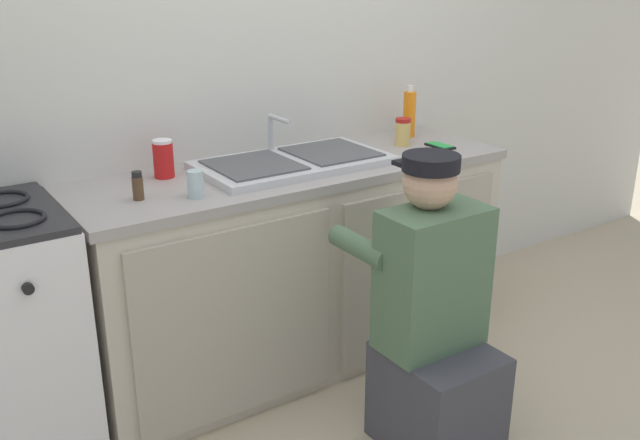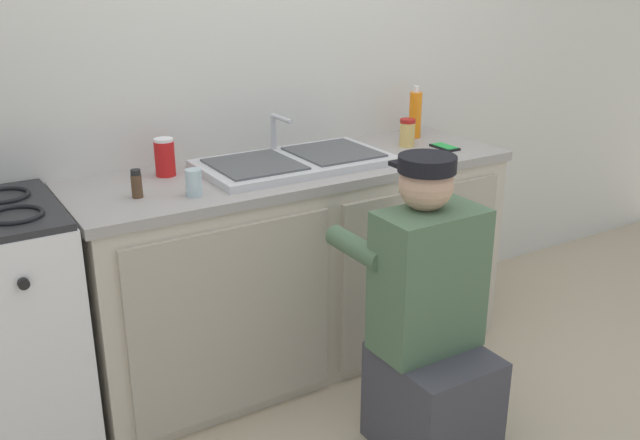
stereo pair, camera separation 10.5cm
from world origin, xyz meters
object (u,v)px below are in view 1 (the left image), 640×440
object	(u,v)px
soap_bottle_orange	(409,114)
cell_phone	(440,146)
condiment_jar	(403,132)
soda_cup_red	(163,159)
sink_double_basin	(293,161)
plumber_person	(433,331)
water_glass	(196,184)
spice_bottle_pepper	(138,186)

from	to	relation	value
soap_bottle_orange	cell_phone	distance (m)	0.27
condiment_jar	soda_cup_red	xyz separation A→B (m)	(-1.12, 0.12, 0.01)
sink_double_basin	cell_phone	bearing A→B (deg)	-8.14
condiment_jar	soda_cup_red	world-z (taller)	soda_cup_red
plumber_person	water_glass	size ratio (longest dim) A/B	11.04
soap_bottle_orange	cell_phone	bearing A→B (deg)	-93.56
condiment_jar	cell_phone	xyz separation A→B (m)	(0.12, -0.12, -0.06)
soda_cup_red	sink_double_basin	bearing A→B (deg)	-15.46
sink_double_basin	plumber_person	bearing A→B (deg)	-83.22
soap_bottle_orange	water_glass	bearing A→B (deg)	-166.65
soap_bottle_orange	sink_double_basin	bearing A→B (deg)	-169.54
sink_double_basin	spice_bottle_pepper	world-z (taller)	sink_double_basin
plumber_person	spice_bottle_pepper	distance (m)	1.19
sink_double_basin	soap_bottle_orange	bearing A→B (deg)	10.46
plumber_person	spice_bottle_pepper	size ratio (longest dim) A/B	10.52
cell_phone	spice_bottle_pepper	xyz separation A→B (m)	(-1.43, 0.03, 0.04)
soda_cup_red	spice_bottle_pepper	bearing A→B (deg)	-130.81
sink_double_basin	water_glass	bearing A→B (deg)	-162.60
sink_double_basin	water_glass	world-z (taller)	sink_double_basin
water_glass	soda_cup_red	distance (m)	0.30
condiment_jar	water_glass	xyz separation A→B (m)	(-1.12, -0.18, -0.01)
sink_double_basin	soda_cup_red	xyz separation A→B (m)	(-0.51, 0.14, 0.06)
plumber_person	soap_bottle_orange	size ratio (longest dim) A/B	4.42
condiment_jar	soap_bottle_orange	distance (m)	0.19
sink_double_basin	water_glass	size ratio (longest dim) A/B	8.00
soap_bottle_orange	soda_cup_red	world-z (taller)	soap_bottle_orange
water_glass	soap_bottle_orange	bearing A→B (deg)	13.35
sink_double_basin	condiment_jar	world-z (taller)	sink_double_basin
sink_double_basin	condiment_jar	xyz separation A→B (m)	(0.61, 0.02, 0.05)
plumber_person	soda_cup_red	xyz separation A→B (m)	(-0.61, 0.94, 0.52)
sink_double_basin	cell_phone	world-z (taller)	sink_double_basin
plumber_person	soap_bottle_orange	bearing A→B (deg)	55.19
sink_double_basin	water_glass	xyz separation A→B (m)	(-0.52, -0.16, 0.03)
plumber_person	condiment_jar	bearing A→B (deg)	57.92
soap_bottle_orange	cell_phone	size ratio (longest dim) A/B	1.79
condiment_jar	soap_bottle_orange	xyz separation A→B (m)	(0.14, 0.12, 0.05)
condiment_jar	soda_cup_red	distance (m)	1.13
sink_double_basin	soda_cup_red	size ratio (longest dim) A/B	5.26
condiment_jar	soda_cup_red	size ratio (longest dim) A/B	0.84
plumber_person	condiment_jar	world-z (taller)	plumber_person
condiment_jar	spice_bottle_pepper	distance (m)	1.31
sink_double_basin	cell_phone	xyz separation A→B (m)	(0.73, -0.10, -0.01)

